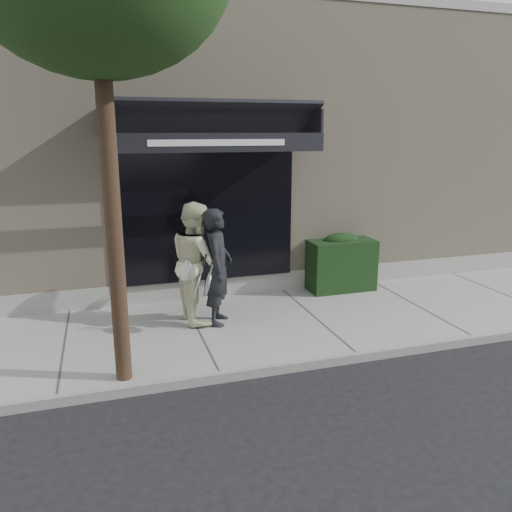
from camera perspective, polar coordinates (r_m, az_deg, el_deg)
name	(u,v)px	position (r m, az deg, el deg)	size (l,w,h in m)	color
ground	(313,323)	(8.67, 6.58, -7.57)	(80.00, 80.00, 0.00)	black
sidewalk	(314,319)	(8.65, 6.59, -7.20)	(20.00, 3.00, 0.12)	gray
curb	(357,357)	(7.37, 11.52, -11.24)	(20.00, 0.10, 0.14)	gray
building_facade	(236,149)	(12.75, -2.25, 12.08)	(14.30, 8.04, 5.64)	tan
hedge	(340,263)	(9.99, 9.60, -0.76)	(1.30, 0.70, 1.14)	black
pedestrian_front	(218,267)	(8.03, -4.41, -1.27)	(0.84, 0.93, 1.89)	black
pedestrian_back	(196,262)	(8.18, -6.82, -0.70)	(0.83, 1.02, 1.98)	beige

